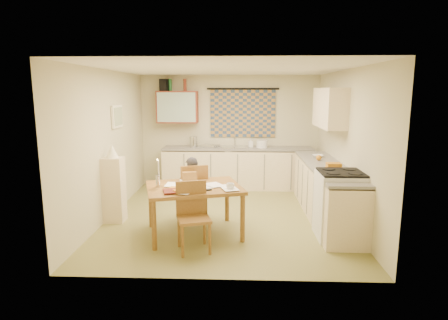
{
  "coord_description": "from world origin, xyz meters",
  "views": [
    {
      "loc": [
        0.21,
        -6.24,
        2.14
      ],
      "look_at": [
        -0.04,
        0.2,
        0.96
      ],
      "focal_mm": 30.0,
      "sensor_mm": 36.0,
      "label": 1
    }
  ],
  "objects_px": {
    "chair_far": "(193,203)",
    "counter_right": "(325,192)",
    "counter_back": "(238,168)",
    "stove": "(340,205)",
    "dining_table": "(194,210)",
    "shelf_stand": "(114,190)",
    "person": "(192,190)"
  },
  "relations": [
    {
      "from": "stove",
      "to": "shelf_stand",
      "type": "distance_m",
      "value": 3.59
    },
    {
      "from": "stove",
      "to": "dining_table",
      "type": "bearing_deg",
      "value": 178.49
    },
    {
      "from": "chair_far",
      "to": "dining_table",
      "type": "bearing_deg",
      "value": 81.93
    },
    {
      "from": "counter_back",
      "to": "person",
      "type": "bearing_deg",
      "value": -108.23
    },
    {
      "from": "counter_back",
      "to": "shelf_stand",
      "type": "height_order",
      "value": "shelf_stand"
    },
    {
      "from": "counter_right",
      "to": "chair_far",
      "type": "relative_size",
      "value": 3.02
    },
    {
      "from": "dining_table",
      "to": "chair_far",
      "type": "xyz_separation_m",
      "value": [
        -0.09,
        0.58,
        -0.08
      ]
    },
    {
      "from": "stove",
      "to": "dining_table",
      "type": "height_order",
      "value": "stove"
    },
    {
      "from": "stove",
      "to": "chair_far",
      "type": "height_order",
      "value": "stove"
    },
    {
      "from": "person",
      "to": "shelf_stand",
      "type": "relative_size",
      "value": 1.02
    },
    {
      "from": "stove",
      "to": "person",
      "type": "xyz_separation_m",
      "value": [
        -2.25,
        0.6,
        0.05
      ]
    },
    {
      "from": "chair_far",
      "to": "counter_right",
      "type": "bearing_deg",
      "value": 170.35
    },
    {
      "from": "counter_right",
      "to": "shelf_stand",
      "type": "height_order",
      "value": "shelf_stand"
    },
    {
      "from": "shelf_stand",
      "to": "chair_far",
      "type": "bearing_deg",
      "value": 2.81
    },
    {
      "from": "counter_right",
      "to": "stove",
      "type": "bearing_deg",
      "value": -90.0
    },
    {
      "from": "chair_far",
      "to": "shelf_stand",
      "type": "distance_m",
      "value": 1.32
    },
    {
      "from": "person",
      "to": "dining_table",
      "type": "bearing_deg",
      "value": 92.01
    },
    {
      "from": "dining_table",
      "to": "person",
      "type": "bearing_deg",
      "value": 84.93
    },
    {
      "from": "counter_back",
      "to": "chair_far",
      "type": "height_order",
      "value": "chair_far"
    },
    {
      "from": "counter_back",
      "to": "stove",
      "type": "bearing_deg",
      "value": -62.18
    },
    {
      "from": "counter_right",
      "to": "stove",
      "type": "relative_size",
      "value": 2.94
    },
    {
      "from": "person",
      "to": "shelf_stand",
      "type": "xyz_separation_m",
      "value": [
        -1.29,
        -0.03,
        -0.01
      ]
    },
    {
      "from": "chair_far",
      "to": "shelf_stand",
      "type": "xyz_separation_m",
      "value": [
        -1.3,
        -0.06,
        0.24
      ]
    },
    {
      "from": "counter_back",
      "to": "shelf_stand",
      "type": "relative_size",
      "value": 3.06
    },
    {
      "from": "counter_right",
      "to": "person",
      "type": "bearing_deg",
      "value": -171.76
    },
    {
      "from": "counter_back",
      "to": "dining_table",
      "type": "bearing_deg",
      "value": -102.88
    },
    {
      "from": "counter_back",
      "to": "counter_right",
      "type": "relative_size",
      "value": 1.12
    },
    {
      "from": "dining_table",
      "to": "stove",
      "type": "bearing_deg",
      "value": -17.29
    },
    {
      "from": "stove",
      "to": "shelf_stand",
      "type": "bearing_deg",
      "value": 170.81
    },
    {
      "from": "counter_right",
      "to": "chair_far",
      "type": "xyz_separation_m",
      "value": [
        -2.24,
        -0.29,
        -0.15
      ]
    },
    {
      "from": "counter_back",
      "to": "stove",
      "type": "height_order",
      "value": "stove"
    },
    {
      "from": "counter_back",
      "to": "stove",
      "type": "relative_size",
      "value": 3.29
    }
  ]
}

